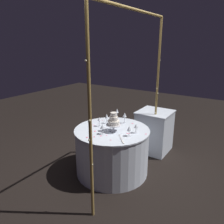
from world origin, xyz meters
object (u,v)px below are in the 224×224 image
tiered_cake (114,121)px  wine_glass_1 (117,111)px  main_table (112,151)px  decorative_arch (132,79)px  wine_glass_4 (103,127)px  wine_glass_5 (99,119)px  wine_glass_6 (129,129)px  side_table (154,131)px  wine_glass_2 (125,115)px  wine_glass_0 (136,127)px  cake_knife (122,139)px  wine_glass_3 (107,117)px

tiered_cake → wine_glass_1: (-0.49, -0.25, -0.02)m
main_table → tiered_cake: 0.52m
decorative_arch → wine_glass_4: size_ratio=16.34×
wine_glass_5 → wine_glass_6: bearing=82.1°
main_table → wine_glass_5: 0.53m
main_table → side_table: (-1.05, 0.25, 0.03)m
wine_glass_2 → wine_glass_6: (0.41, 0.31, -0.03)m
wine_glass_1 → wine_glass_2: bearing=62.3°
side_table → wine_glass_0: wine_glass_0 is taller
side_table → wine_glass_5: (1.05, -0.49, 0.44)m
cake_knife → wine_glass_0: bearing=170.8°
wine_glass_0 → wine_glass_6: size_ratio=0.92×
tiered_cake → wine_glass_0: (-0.12, 0.30, -0.06)m
wine_glass_3 → cake_knife: size_ratio=0.68×
wine_glass_0 → wine_glass_6: (0.15, -0.03, 0.01)m
wine_glass_1 → wine_glass_3: bearing=-4.8°
wine_glass_0 → wine_glass_6: wine_glass_6 is taller
main_table → wine_glass_4: size_ratio=7.86×
decorative_arch → wine_glass_6: 0.68m
main_table → cake_knife: 0.54m
main_table → wine_glass_2: wine_glass_2 is taller
wine_glass_5 → wine_glass_3: bearing=172.0°
wine_glass_4 → wine_glass_0: bearing=128.5°
decorative_arch → wine_glass_5: 0.87m
wine_glass_4 → wine_glass_5: 0.32m
decorative_arch → wine_glass_3: decorative_arch is taller
decorative_arch → side_table: size_ratio=3.06×
cake_knife → wine_glass_4: bearing=-92.9°
wine_glass_4 → wine_glass_5: size_ratio=0.96×
wine_glass_4 → wine_glass_5: (-0.22, -0.23, 0.00)m
tiered_cake → wine_glass_5: 0.30m
cake_knife → decorative_arch: bearing=178.3°
wine_glass_1 → main_table: bearing=23.1°
main_table → side_table: bearing=166.4°
wine_glass_2 → cake_knife: bearing=26.9°
wine_glass_0 → wine_glass_4: size_ratio=0.96×
wine_glass_2 → wine_glass_3: 0.29m
wine_glass_5 → wine_glass_6: 0.58m
side_table → cake_knife: bearing=2.6°
main_table → wine_glass_4: wine_glass_4 is taller
wine_glass_4 → wine_glass_5: bearing=-134.7°
main_table → wine_glass_6: 0.58m
tiered_cake → wine_glass_0: size_ratio=2.09×
wine_glass_0 → cake_knife: (0.31, -0.05, -0.10)m
wine_glass_1 → wine_glass_2: 0.24m
wine_glass_2 → wine_glass_3: (0.16, -0.24, -0.02)m
side_table → wine_glass_6: size_ratio=5.16×
decorative_arch → wine_glass_6: decorative_arch is taller
decorative_arch → tiered_cake: bearing=-79.5°
wine_glass_3 → wine_glass_2: bearing=124.8°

